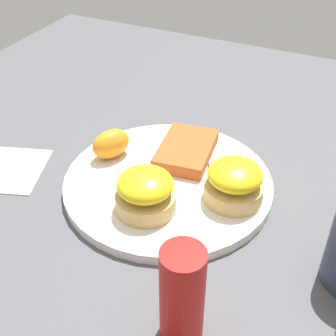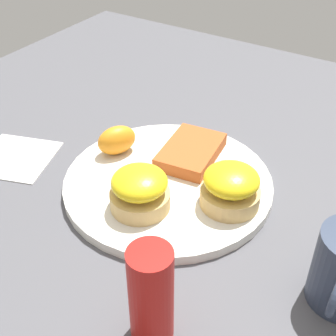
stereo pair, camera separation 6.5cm
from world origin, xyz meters
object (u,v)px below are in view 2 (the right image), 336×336
sandwich_benedict_right (232,186)px  orange_wedge (117,140)px  hashbrown_patty (192,152)px  fork (211,164)px  sandwich_benedict_left (137,189)px  condiment_bottle (151,296)px

sandwich_benedict_right → orange_wedge: size_ratio=1.31×
sandwich_benedict_right → orange_wedge: sandwich_benedict_right is taller
hashbrown_patty → fork: size_ratio=0.65×
orange_wedge → fork: orange_wedge is taller
sandwich_benedict_left → fork: sandwich_benedict_left is taller
hashbrown_patty → condiment_bottle: 0.30m
hashbrown_patty → sandwich_benedict_left: bearing=-2.4°
hashbrown_patty → condiment_bottle: condiment_bottle is taller
sandwich_benedict_left → orange_wedge: (-0.08, -0.10, -0.01)m
sandwich_benedict_left → hashbrown_patty: 0.13m
hashbrown_patty → fork: (0.00, 0.03, -0.01)m
sandwich_benedict_left → hashbrown_patty: (-0.13, 0.01, -0.02)m
fork → condiment_bottle: bearing=15.9°
hashbrown_patty → orange_wedge: orange_wedge is taller
hashbrown_patty → fork: bearing=86.5°
sandwich_benedict_left → orange_wedge: 0.13m
hashbrown_patty → fork: 0.04m
sandwich_benedict_right → orange_wedge: (-0.01, -0.20, -0.01)m
sandwich_benedict_right → hashbrown_patty: (-0.06, -0.09, -0.02)m
hashbrown_patty → condiment_bottle: bearing=22.3°
orange_wedge → condiment_bottle: 0.31m
sandwich_benedict_right → fork: sandwich_benedict_right is taller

